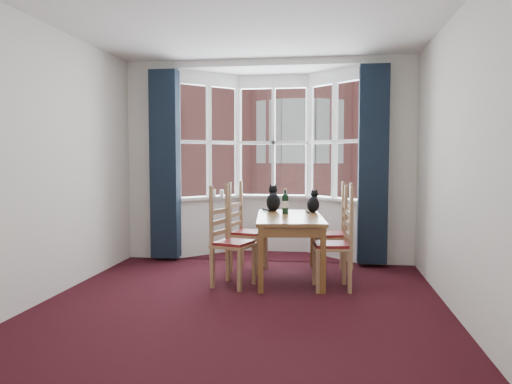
% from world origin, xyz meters
% --- Properties ---
extents(floor, '(4.50, 4.50, 0.00)m').
position_xyz_m(floor, '(0.00, 0.00, 0.00)').
color(floor, black).
rests_on(floor, ground).
extents(ceiling, '(4.50, 4.50, 0.00)m').
position_xyz_m(ceiling, '(0.00, 0.00, 2.80)').
color(ceiling, white).
rests_on(ceiling, floor).
extents(wall_left, '(0.00, 4.50, 4.50)m').
position_xyz_m(wall_left, '(-2.00, 0.00, 1.40)').
color(wall_left, silver).
rests_on(wall_left, floor).
extents(wall_right, '(0.00, 4.50, 4.50)m').
position_xyz_m(wall_right, '(2.00, 0.00, 1.40)').
color(wall_right, silver).
rests_on(wall_right, floor).
extents(wall_near, '(4.00, 0.00, 4.00)m').
position_xyz_m(wall_near, '(0.00, -2.25, 1.40)').
color(wall_near, silver).
rests_on(wall_near, floor).
extents(wall_back_pier_left, '(0.70, 0.12, 2.80)m').
position_xyz_m(wall_back_pier_left, '(-1.65, 2.25, 1.40)').
color(wall_back_pier_left, silver).
rests_on(wall_back_pier_left, floor).
extents(wall_back_pier_right, '(0.70, 0.12, 2.80)m').
position_xyz_m(wall_back_pier_right, '(1.65, 2.25, 1.40)').
color(wall_back_pier_right, silver).
rests_on(wall_back_pier_right, floor).
extents(bay_window, '(2.76, 0.94, 2.80)m').
position_xyz_m(bay_window, '(0.00, 2.75, 1.40)').
color(bay_window, white).
rests_on(bay_window, floor).
extents(curtain_left, '(0.38, 0.22, 2.60)m').
position_xyz_m(curtain_left, '(-1.42, 2.07, 1.35)').
color(curtain_left, '#15202F').
rests_on(curtain_left, floor).
extents(curtain_right, '(0.38, 0.22, 2.60)m').
position_xyz_m(curtain_right, '(1.42, 2.07, 1.35)').
color(curtain_right, '#15202F').
rests_on(curtain_right, floor).
extents(dining_table, '(0.92, 1.50, 0.75)m').
position_xyz_m(dining_table, '(0.39, 1.25, 0.66)').
color(dining_table, brown).
rests_on(dining_table, floor).
extents(chair_left_near, '(0.51, 0.52, 0.92)m').
position_xyz_m(chair_left_near, '(-0.30, 0.83, 0.47)').
color(chair_left_near, '#9E764C').
rests_on(chair_left_near, floor).
extents(chair_left_far, '(0.49, 0.50, 0.92)m').
position_xyz_m(chair_left_far, '(-0.25, 1.61, 0.47)').
color(chair_left_far, '#9E764C').
rests_on(chair_left_far, floor).
extents(chair_right_near, '(0.45, 0.47, 0.92)m').
position_xyz_m(chair_right_near, '(0.97, 0.85, 0.47)').
color(chair_right_near, '#9E764C').
rests_on(chair_right_near, floor).
extents(chair_right_far, '(0.49, 0.50, 0.92)m').
position_xyz_m(chair_right_far, '(0.98, 1.60, 0.47)').
color(chair_right_far, '#9E764C').
rests_on(chair_right_far, floor).
extents(cat_left, '(0.22, 0.29, 0.36)m').
position_xyz_m(cat_left, '(0.13, 1.79, 0.89)').
color(cat_left, black).
rests_on(cat_left, dining_table).
extents(cat_right, '(0.19, 0.24, 0.30)m').
position_xyz_m(cat_right, '(0.65, 1.69, 0.87)').
color(cat_right, black).
rests_on(cat_right, dining_table).
extents(wine_bottle, '(0.08, 0.08, 0.32)m').
position_xyz_m(wine_bottle, '(0.31, 1.47, 0.89)').
color(wine_bottle, black).
rests_on(wine_bottle, dining_table).
extents(candle_tall, '(0.06, 0.06, 0.11)m').
position_xyz_m(candle_tall, '(-0.85, 2.60, 0.92)').
color(candle_tall, white).
rests_on(candle_tall, bay_window).
extents(candle_short, '(0.06, 0.06, 0.10)m').
position_xyz_m(candle_short, '(-0.73, 2.63, 0.92)').
color(candle_short, white).
rests_on(candle_short, bay_window).
extents(street, '(80.00, 80.00, 0.00)m').
position_xyz_m(street, '(0.00, 32.25, -6.00)').
color(street, '#333335').
rests_on(street, ground).
extents(tenement_building, '(18.40, 7.80, 15.20)m').
position_xyz_m(tenement_building, '(0.00, 14.01, 1.60)').
color(tenement_building, '#A15A53').
rests_on(tenement_building, street).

